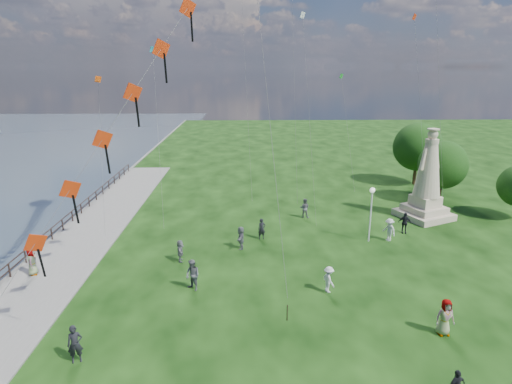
{
  "coord_description": "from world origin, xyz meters",
  "views": [
    {
      "loc": [
        -1.56,
        -16.37,
        12.65
      ],
      "look_at": [
        -1.0,
        8.0,
        5.5
      ],
      "focal_mm": 30.0,
      "sensor_mm": 36.0,
      "label": 1
    }
  ],
  "objects_px": {
    "person_2": "(329,279)",
    "person_4": "(445,317)",
    "person_6": "(262,229)",
    "person_8": "(389,230)",
    "person_1": "(193,275)",
    "person_0": "(75,344)",
    "statue": "(427,185)",
    "lamppost": "(371,203)",
    "person_10": "(32,263)",
    "person_11": "(241,238)",
    "person_5": "(180,251)",
    "person_7": "(304,208)",
    "person_9": "(404,223)"
  },
  "relations": [
    {
      "from": "person_2",
      "to": "person_4",
      "type": "bearing_deg",
      "value": -151.76
    },
    {
      "from": "person_6",
      "to": "person_8",
      "type": "relative_size",
      "value": 0.93
    },
    {
      "from": "person_1",
      "to": "person_8",
      "type": "relative_size",
      "value": 1.08
    },
    {
      "from": "person_0",
      "to": "person_2",
      "type": "distance_m",
      "value": 13.69
    },
    {
      "from": "statue",
      "to": "person_4",
      "type": "xyz_separation_m",
      "value": [
        -5.8,
        -16.83,
        -1.99
      ]
    },
    {
      "from": "person_8",
      "to": "lamppost",
      "type": "bearing_deg",
      "value": -114.69
    },
    {
      "from": "person_1",
      "to": "person_2",
      "type": "distance_m",
      "value": 7.94
    },
    {
      "from": "person_2",
      "to": "person_10",
      "type": "xyz_separation_m",
      "value": [
        -18.18,
        2.41,
        0.1
      ]
    },
    {
      "from": "person_1",
      "to": "person_11",
      "type": "height_order",
      "value": "person_1"
    },
    {
      "from": "statue",
      "to": "person_11",
      "type": "relative_size",
      "value": 4.64
    },
    {
      "from": "person_1",
      "to": "person_6",
      "type": "distance_m",
      "value": 8.84
    },
    {
      "from": "person_1",
      "to": "person_5",
      "type": "height_order",
      "value": "person_1"
    },
    {
      "from": "person_6",
      "to": "person_7",
      "type": "height_order",
      "value": "person_7"
    },
    {
      "from": "person_7",
      "to": "person_10",
      "type": "bearing_deg",
      "value": 44.33
    },
    {
      "from": "person_2",
      "to": "person_5",
      "type": "height_order",
      "value": "person_2"
    },
    {
      "from": "person_10",
      "to": "statue",
      "type": "bearing_deg",
      "value": -83.6
    },
    {
      "from": "person_7",
      "to": "person_10",
      "type": "distance_m",
      "value": 21.22
    },
    {
      "from": "person_8",
      "to": "person_9",
      "type": "xyz_separation_m",
      "value": [
        1.72,
        1.54,
        -0.03
      ]
    },
    {
      "from": "person_7",
      "to": "lamppost",
      "type": "bearing_deg",
      "value": 142.19
    },
    {
      "from": "lamppost",
      "to": "person_9",
      "type": "relative_size",
      "value": 2.49
    },
    {
      "from": "person_7",
      "to": "person_10",
      "type": "height_order",
      "value": "person_10"
    },
    {
      "from": "person_0",
      "to": "person_10",
      "type": "bearing_deg",
      "value": 105.88
    },
    {
      "from": "person_10",
      "to": "person_4",
      "type": "bearing_deg",
      "value": -119.09
    },
    {
      "from": "person_0",
      "to": "person_2",
      "type": "height_order",
      "value": "person_0"
    },
    {
      "from": "person_0",
      "to": "person_2",
      "type": "bearing_deg",
      "value": 6.29
    },
    {
      "from": "lamppost",
      "to": "person_7",
      "type": "bearing_deg",
      "value": 127.41
    },
    {
      "from": "person_7",
      "to": "person_9",
      "type": "height_order",
      "value": "person_7"
    },
    {
      "from": "statue",
      "to": "person_9",
      "type": "distance_m",
      "value": 5.07
    },
    {
      "from": "person_4",
      "to": "person_2",
      "type": "bearing_deg",
      "value": 136.81
    },
    {
      "from": "person_0",
      "to": "person_1",
      "type": "xyz_separation_m",
      "value": [
        4.43,
        6.29,
        0.05
      ]
    },
    {
      "from": "person_0",
      "to": "person_5",
      "type": "bearing_deg",
      "value": 53.86
    },
    {
      "from": "person_8",
      "to": "person_10",
      "type": "bearing_deg",
      "value": -106.66
    },
    {
      "from": "person_1",
      "to": "person_0",
      "type": "bearing_deg",
      "value": -83.54
    },
    {
      "from": "person_4",
      "to": "person_8",
      "type": "relative_size",
      "value": 1.07
    },
    {
      "from": "person_9",
      "to": "person_10",
      "type": "bearing_deg",
      "value": -155.12
    },
    {
      "from": "person_7",
      "to": "person_9",
      "type": "distance_m",
      "value": 8.33
    },
    {
      "from": "lamppost",
      "to": "person_10",
      "type": "relative_size",
      "value": 2.37
    },
    {
      "from": "person_5",
      "to": "person_11",
      "type": "distance_m",
      "value": 4.55
    },
    {
      "from": "lamppost",
      "to": "person_2",
      "type": "bearing_deg",
      "value": -120.85
    },
    {
      "from": "person_6",
      "to": "person_4",
      "type": "bearing_deg",
      "value": -72.06
    },
    {
      "from": "person_5",
      "to": "person_9",
      "type": "distance_m",
      "value": 17.59
    },
    {
      "from": "statue",
      "to": "person_8",
      "type": "bearing_deg",
      "value": -157.56
    },
    {
      "from": "person_7",
      "to": "person_10",
      "type": "xyz_separation_m",
      "value": [
        -18.47,
        -10.47,
        0.03
      ]
    },
    {
      "from": "person_2",
      "to": "person_11",
      "type": "relative_size",
      "value": 0.95
    },
    {
      "from": "person_10",
      "to": "lamppost",
      "type": "bearing_deg",
      "value": -90.49
    },
    {
      "from": "lamppost",
      "to": "person_10",
      "type": "height_order",
      "value": "lamppost"
    },
    {
      "from": "lamppost",
      "to": "person_4",
      "type": "bearing_deg",
      "value": -87.78
    },
    {
      "from": "person_7",
      "to": "person_4",
      "type": "bearing_deg",
      "value": 119.86
    },
    {
      "from": "person_4",
      "to": "person_8",
      "type": "distance_m",
      "value": 11.83
    },
    {
      "from": "person_0",
      "to": "person_5",
      "type": "xyz_separation_m",
      "value": [
        3.12,
        10.23,
        -0.14
      ]
    }
  ]
}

